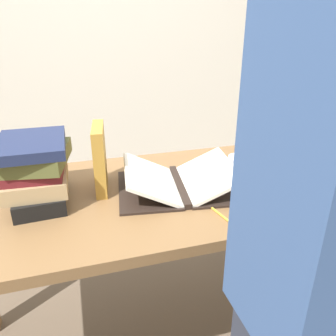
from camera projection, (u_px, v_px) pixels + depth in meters
wall_back at (94, 29)px, 2.57m from camera, size 8.00×0.06×2.60m
reading_desk at (152, 215)px, 1.21m from camera, size 1.52×0.70×0.78m
open_book at (180, 181)px, 1.17m from camera, size 0.48×0.38×0.09m
book_stack_tall at (35, 170)px, 1.06m from camera, size 0.24×0.29×0.21m
book_standing_upright at (100, 158)px, 1.14m from camera, size 0.06×0.19×0.23m
reading_lamp at (267, 73)px, 1.26m from camera, size 0.16×0.16×0.48m
coffee_mug at (237, 169)px, 1.21m from camera, size 0.11×0.08×0.10m
pencil at (217, 212)px, 1.02m from camera, size 0.03×0.14×0.01m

